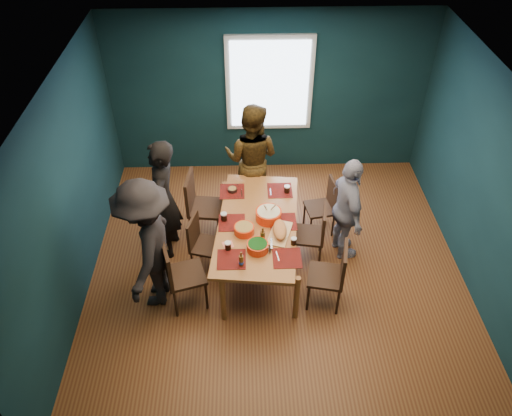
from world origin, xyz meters
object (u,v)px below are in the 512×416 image
(chair_left_mid, at_px, (201,240))
(person_right, at_px, (347,210))
(chair_right_near, at_px, (334,272))
(bowl_salad, at_px, (244,229))
(dining_table, at_px, (257,226))
(person_far_left, at_px, (163,200))
(bowl_herbs, at_px, (258,246))
(cutting_board, at_px, (280,231))
(chair_left_far, at_px, (199,202))
(person_near_left, at_px, (148,246))
(person_back, at_px, (252,158))
(bowl_dumpling, at_px, (269,215))
(chair_right_far, at_px, (326,203))
(chair_left_near, at_px, (178,271))
(chair_right_mid, at_px, (315,231))

(chair_left_mid, bearing_deg, person_right, 22.30)
(chair_right_near, xyz_separation_m, person_right, (0.29, 0.89, 0.22))
(bowl_salad, bearing_deg, dining_table, 47.29)
(dining_table, distance_m, person_far_left, 1.29)
(person_right, relative_size, bowl_herbs, 5.87)
(cutting_board, bearing_deg, person_far_left, 177.14)
(chair_left_far, distance_m, chair_left_mid, 0.68)
(person_near_left, distance_m, cutting_board, 1.62)
(person_back, bearing_deg, bowl_dumpling, 116.17)
(chair_left_mid, relative_size, person_right, 0.55)
(chair_left_far, bearing_deg, chair_right_far, 8.29)
(chair_right_far, height_order, person_near_left, person_near_left)
(chair_left_near, height_order, bowl_dumpling, bowl_dumpling)
(chair_left_far, xyz_separation_m, bowl_salad, (0.63, -0.82, 0.21))
(bowl_herbs, bearing_deg, chair_left_near, -171.18)
(chair_right_far, relative_size, cutting_board, 1.42)
(bowl_dumpling, relative_size, cutting_board, 0.55)
(chair_right_far, relative_size, chair_right_near, 0.91)
(cutting_board, bearing_deg, person_right, 42.11)
(chair_right_near, distance_m, person_far_left, 2.39)
(dining_table, bearing_deg, bowl_salad, -126.64)
(chair_right_near, height_order, bowl_herbs, chair_right_near)
(dining_table, distance_m, cutting_board, 0.38)
(chair_left_near, bearing_deg, person_right, 4.65)
(bowl_herbs, relative_size, cutting_board, 0.43)
(chair_right_near, height_order, person_near_left, person_near_left)
(chair_left_far, xyz_separation_m, cutting_board, (1.08, -0.86, 0.22))
(bowl_dumpling, bearing_deg, chair_left_mid, -174.01)
(person_right, bearing_deg, cutting_board, 105.26)
(person_near_left, bearing_deg, chair_left_near, 76.34)
(person_right, bearing_deg, chair_left_far, 68.32)
(person_far_left, bearing_deg, person_near_left, -1.24)
(chair_left_mid, relative_size, bowl_dumpling, 2.53)
(cutting_board, bearing_deg, chair_right_near, -18.72)
(person_near_left, height_order, bowl_herbs, person_near_left)
(bowl_herbs, bearing_deg, bowl_salad, 116.69)
(dining_table, relative_size, chair_right_mid, 2.33)
(chair_right_mid, bearing_deg, person_back, 133.67)
(dining_table, bearing_deg, person_far_left, 171.05)
(chair_left_near, xyz_separation_m, chair_right_far, (1.99, 1.33, -0.08))
(chair_left_far, xyz_separation_m, chair_right_mid, (1.58, -0.56, -0.08))
(dining_table, relative_size, chair_left_far, 2.03)
(chair_left_far, relative_size, chair_right_far, 1.20)
(chair_right_mid, bearing_deg, chair_left_near, -147.93)
(person_back, height_order, bowl_herbs, person_back)
(chair_right_mid, bearing_deg, bowl_salad, -155.14)
(person_near_left, bearing_deg, bowl_herbs, 97.32)
(chair_left_near, xyz_separation_m, chair_right_near, (1.89, -0.04, -0.03))
(chair_right_mid, bearing_deg, bowl_dumpling, -169.48)
(chair_right_mid, height_order, person_back, person_back)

